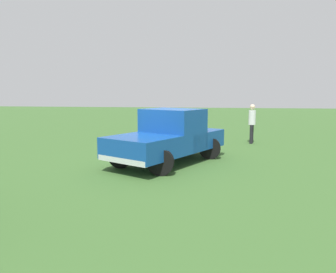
# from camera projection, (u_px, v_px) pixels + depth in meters

# --- Properties ---
(ground_plane) EXTENTS (80.00, 80.00, 0.00)m
(ground_plane) POSITION_uv_depth(u_px,v_px,m) (162.00, 162.00, 11.08)
(ground_plane) COLOR #3D662D
(pickup_truck) EXTENTS (3.75, 4.85, 1.80)m
(pickup_truck) POSITION_uv_depth(u_px,v_px,m) (170.00, 135.00, 10.86)
(pickup_truck) COLOR black
(pickup_truck) RESTS_ON ground_plane
(person_bystander) EXTENTS (0.39, 0.39, 1.81)m
(person_bystander) POSITION_uv_depth(u_px,v_px,m) (252.00, 121.00, 14.96)
(person_bystander) COLOR black
(person_bystander) RESTS_ON ground_plane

